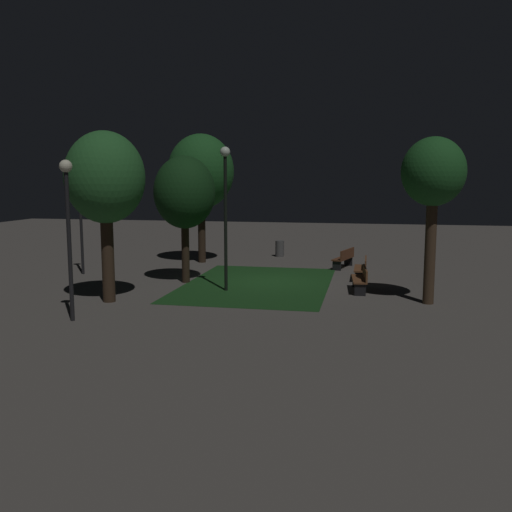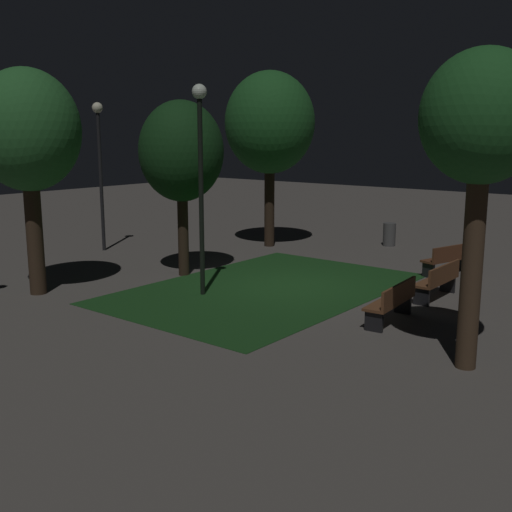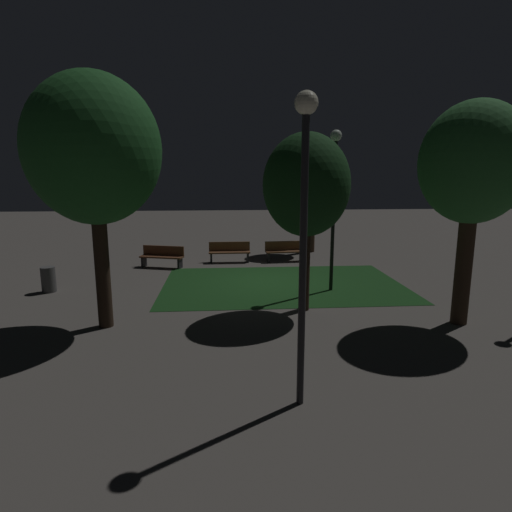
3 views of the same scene
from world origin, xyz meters
TOP-DOWN VIEW (x-y plane):
  - ground_plane at (0.00, 0.00)m, footprint 60.00×60.00m
  - grass_lawn at (-0.57, 0.40)m, footprint 8.33×5.51m
  - bench_by_lamp at (-1.24, -3.56)m, footprint 1.83×0.61m
  - bench_corner at (1.24, -3.56)m, footprint 1.80×0.48m
  - bench_front_right at (4.04, -2.73)m, footprint 1.86×0.96m
  - tree_near_wall at (4.50, 4.18)m, footprint 3.16×3.16m
  - tree_right_canopy at (-4.62, 4.63)m, footprint 2.58×2.58m
  - tree_lawn_side at (-2.83, -5.75)m, footprint 2.02×2.02m
  - tree_left_canopy at (-0.79, 3.24)m, footprint 2.38×2.38m
  - lamp_post_near_wall at (-2.07, 1.27)m, footprint 0.36×0.36m
  - lamp_post_path_center at (0.20, 8.19)m, footprint 0.36×0.36m
  - trash_bin at (7.24, 0.77)m, footprint 0.45×0.45m

SIDE VIEW (x-z plane):
  - ground_plane at x=0.00m, z-range 0.00..0.00m
  - grass_lawn at x=-0.57m, z-range 0.00..0.01m
  - trash_bin at x=7.24m, z-range 0.00..0.84m
  - bench_by_lamp at x=-1.24m, z-range 0.04..0.92m
  - bench_corner at x=1.24m, z-range 0.04..0.92m
  - bench_front_right at x=4.04m, z-range 0.04..0.92m
  - lamp_post_path_center at x=0.20m, z-range 0.86..5.91m
  - lamp_post_near_wall at x=-2.07m, z-range 0.87..6.05m
  - tree_left_canopy at x=-0.79m, z-range 1.03..5.97m
  - tree_right_canopy at x=-4.62m, z-range 1.24..6.83m
  - tree_lawn_side at x=-2.83m, z-range 1.47..6.85m
  - tree_near_wall at x=4.50m, z-range 1.28..7.45m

